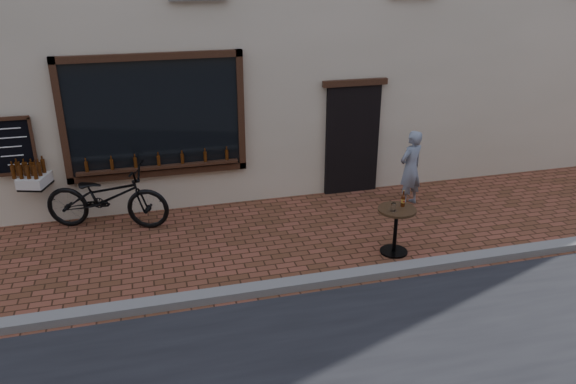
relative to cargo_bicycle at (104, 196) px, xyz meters
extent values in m
plane|color=#552F1B|center=(2.90, -3.02, -0.59)|extent=(90.00, 90.00, 0.00)
cube|color=slate|center=(2.90, -2.82, -0.53)|extent=(90.00, 0.25, 0.12)
cube|color=black|center=(1.00, 0.43, 1.26)|extent=(3.00, 0.06, 2.00)
cube|color=black|center=(1.00, 0.41, 2.32)|extent=(3.24, 0.10, 0.12)
cube|color=black|center=(1.00, 0.41, 0.20)|extent=(3.24, 0.10, 0.12)
cube|color=black|center=(-0.56, 0.41, 1.26)|extent=(0.12, 0.10, 2.24)
cube|color=black|center=(2.56, 0.41, 1.26)|extent=(0.12, 0.10, 2.24)
cube|color=black|center=(1.00, 0.36, 0.33)|extent=(2.90, 0.16, 0.05)
cube|color=black|center=(4.80, 0.44, 0.51)|extent=(1.10, 0.10, 2.20)
cube|color=black|center=(4.80, 0.41, 1.67)|extent=(1.30, 0.10, 0.12)
cube|color=black|center=(-1.40, 0.42, 0.91)|extent=(0.62, 0.04, 0.92)
cylinder|color=#3D1C07|center=(-0.25, 0.36, 0.45)|extent=(0.06, 0.06, 0.19)
cylinder|color=#3D1C07|center=(0.17, 0.36, 0.45)|extent=(0.06, 0.06, 0.19)
cylinder|color=#3D1C07|center=(0.58, 0.36, 0.45)|extent=(0.06, 0.06, 0.19)
cylinder|color=#3D1C07|center=(1.00, 0.36, 0.45)|extent=(0.06, 0.06, 0.19)
cylinder|color=#3D1C07|center=(1.42, 0.36, 0.45)|extent=(0.06, 0.06, 0.19)
cylinder|color=#3D1C07|center=(1.83, 0.36, 0.45)|extent=(0.06, 0.06, 0.19)
cylinder|color=#3D1C07|center=(2.25, 0.36, 0.45)|extent=(0.06, 0.06, 0.19)
imported|color=black|center=(0.05, -0.01, -0.01)|extent=(2.32, 1.39, 1.15)
cube|color=black|center=(-1.11, 0.35, 0.20)|extent=(0.60, 0.72, 0.04)
cube|color=beige|center=(-1.11, 0.35, 0.31)|extent=(0.61, 0.74, 0.18)
cylinder|color=#3D1C07|center=(-1.06, 0.09, 0.52)|extent=(0.07, 0.07, 0.24)
cylinder|color=#3D1C07|center=(-1.18, 0.13, 0.52)|extent=(0.07, 0.07, 0.24)
cylinder|color=#3D1C07|center=(-1.30, 0.17, 0.52)|extent=(0.07, 0.07, 0.24)
cylinder|color=#3D1C07|center=(-1.42, 0.21, 0.52)|extent=(0.07, 0.07, 0.24)
cylinder|color=#3D1C07|center=(-1.01, 0.24, 0.52)|extent=(0.07, 0.07, 0.24)
cylinder|color=#3D1C07|center=(-1.13, 0.28, 0.52)|extent=(0.07, 0.07, 0.24)
cylinder|color=#3D1C07|center=(-1.26, 0.32, 0.52)|extent=(0.07, 0.07, 0.24)
cylinder|color=#3D1C07|center=(-1.38, 0.36, 0.52)|extent=(0.07, 0.07, 0.24)
cylinder|color=#3D1C07|center=(-0.97, 0.39, 0.52)|extent=(0.07, 0.07, 0.24)
cylinder|color=#3D1C07|center=(-1.09, 0.43, 0.52)|extent=(0.07, 0.07, 0.24)
cylinder|color=#3D1C07|center=(-1.21, 0.46, 0.52)|extent=(0.07, 0.07, 0.24)
cylinder|color=#3D1C07|center=(-1.33, 0.50, 0.52)|extent=(0.07, 0.07, 0.24)
cylinder|color=#3D1C07|center=(-0.92, 0.53, 0.52)|extent=(0.07, 0.07, 0.24)
cylinder|color=#3D1C07|center=(-1.04, 0.57, 0.52)|extent=(0.07, 0.07, 0.24)
cylinder|color=black|center=(4.56, -2.21, -0.57)|extent=(0.45, 0.45, 0.03)
cylinder|color=black|center=(4.56, -2.21, -0.20)|extent=(0.06, 0.06, 0.72)
cylinder|color=black|center=(4.56, -2.21, 0.18)|extent=(0.61, 0.61, 0.04)
cylinder|color=gold|center=(4.69, -2.15, 0.30)|extent=(0.06, 0.06, 0.06)
cylinder|color=white|center=(4.46, -2.28, 0.27)|extent=(0.08, 0.08, 0.13)
imported|color=gray|center=(5.66, -0.48, 0.16)|extent=(0.64, 0.54, 1.49)
camera|label=1|loc=(0.79, -9.60, 3.89)|focal=35.00mm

